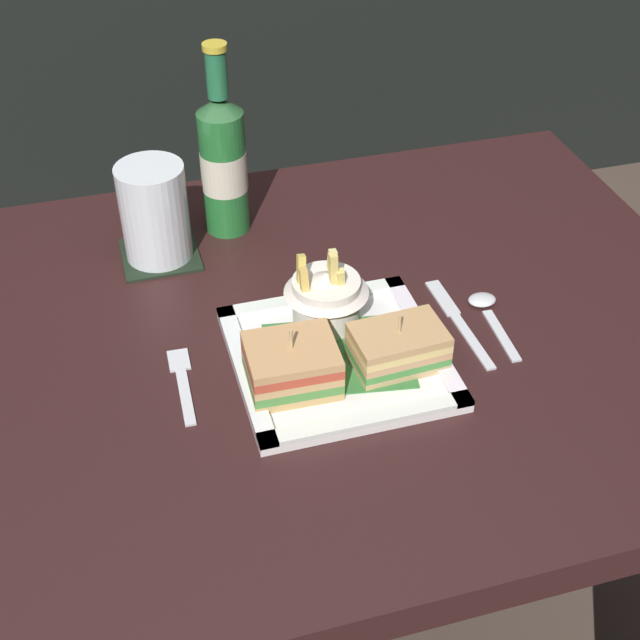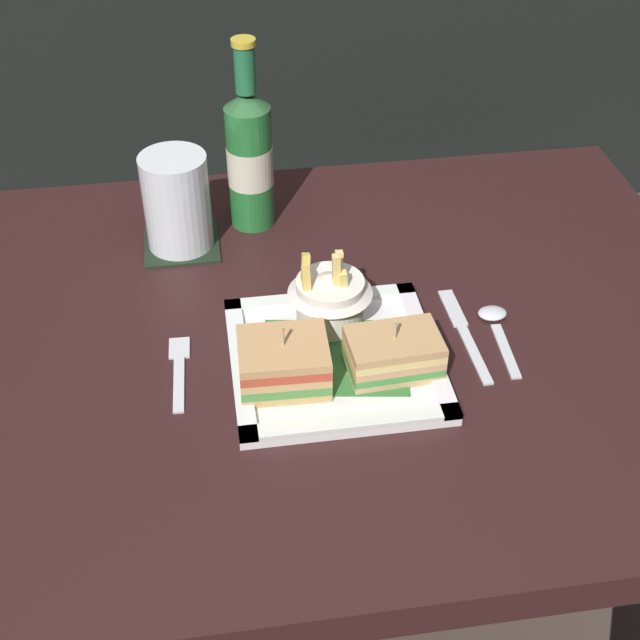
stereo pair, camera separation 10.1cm
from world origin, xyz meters
The scene contains 11 objects.
dining_table centered at (0.00, 0.00, 0.58)m, with size 1.05×0.77×0.74m.
square_plate centered at (0.02, -0.06, 0.75)m, with size 0.23×0.23×0.02m.
sandwich_half_left centered at (-0.04, -0.09, 0.78)m, with size 0.10×0.08×0.08m.
sandwich_half_right centered at (0.08, -0.09, 0.77)m, with size 0.11×0.07×0.07m.
fries_cup centered at (0.03, 0.00, 0.79)m, with size 0.10×0.10×0.10m.
beer_bottle centered at (-0.04, 0.25, 0.84)m, with size 0.06×0.06×0.26m.
drink_coaster centered at (-0.14, 0.20, 0.74)m, with size 0.10×0.10×0.00m, color black.
water_glass centered at (-0.14, 0.20, 0.80)m, with size 0.09×0.09×0.13m.
fork centered at (-0.15, -0.05, 0.74)m, with size 0.03×0.12×0.00m.
knife centered at (0.18, -0.03, 0.74)m, with size 0.02×0.17×0.00m.
spoon centered at (0.23, -0.03, 0.74)m, with size 0.03×0.13×0.01m.
Camera 2 is at (-0.11, -0.80, 1.42)m, focal length 49.62 mm.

